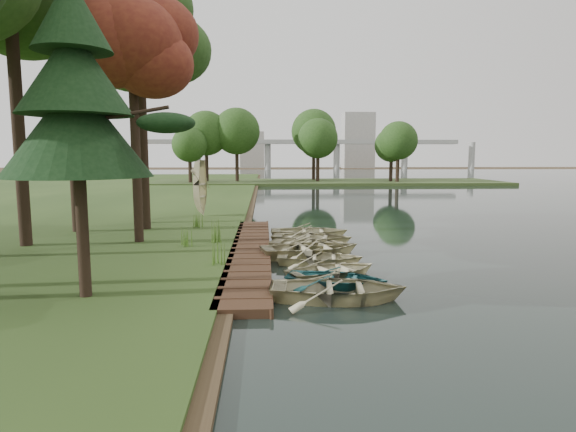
{
  "coord_description": "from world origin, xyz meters",
  "views": [
    {
      "loc": [
        -1.01,
        -19.55,
        4.09
      ],
      "look_at": [
        0.02,
        1.33,
        1.45
      ],
      "focal_mm": 30.0,
      "sensor_mm": 36.0,
      "label": 1
    }
  ],
  "objects_px": {
    "stored_rowboat": "(202,210)",
    "pine_tree": "(75,98)",
    "rowboat_2": "(333,268)",
    "boardwalk": "(250,252)",
    "rowboat_0": "(338,286)",
    "rowboat_1": "(336,277)"
  },
  "relations": [
    {
      "from": "boardwalk",
      "to": "rowboat_0",
      "type": "bearing_deg",
      "value": -67.87
    },
    {
      "from": "rowboat_1",
      "to": "pine_tree",
      "type": "bearing_deg",
      "value": 120.42
    },
    {
      "from": "rowboat_1",
      "to": "rowboat_2",
      "type": "relative_size",
      "value": 0.97
    },
    {
      "from": "stored_rowboat",
      "to": "pine_tree",
      "type": "xyz_separation_m",
      "value": [
        -0.92,
        -17.52,
        4.9
      ]
    },
    {
      "from": "rowboat_1",
      "to": "pine_tree",
      "type": "xyz_separation_m",
      "value": [
        -7.07,
        -1.43,
        5.19
      ]
    },
    {
      "from": "boardwalk",
      "to": "pine_tree",
      "type": "bearing_deg",
      "value": -122.9
    },
    {
      "from": "boardwalk",
      "to": "rowboat_1",
      "type": "xyz_separation_m",
      "value": [
        2.79,
        -5.19,
        0.22
      ]
    },
    {
      "from": "stored_rowboat",
      "to": "rowboat_2",
      "type": "bearing_deg",
      "value": -147.0
    },
    {
      "from": "rowboat_1",
      "to": "rowboat_2",
      "type": "distance_m",
      "value": 1.13
    },
    {
      "from": "pine_tree",
      "to": "rowboat_0",
      "type": "bearing_deg",
      "value": 0.86
    },
    {
      "from": "rowboat_2",
      "to": "stored_rowboat",
      "type": "xyz_separation_m",
      "value": [
        -6.21,
        14.97,
        0.28
      ]
    },
    {
      "from": "rowboat_2",
      "to": "boardwalk",
      "type": "bearing_deg",
      "value": 11.61
    },
    {
      "from": "boardwalk",
      "to": "pine_tree",
      "type": "relative_size",
      "value": 1.92
    },
    {
      "from": "boardwalk",
      "to": "rowboat_0",
      "type": "distance_m",
      "value": 7.03
    },
    {
      "from": "rowboat_2",
      "to": "stored_rowboat",
      "type": "bearing_deg",
      "value": -0.96
    },
    {
      "from": "boardwalk",
      "to": "rowboat_2",
      "type": "height_order",
      "value": "rowboat_2"
    },
    {
      "from": "rowboat_2",
      "to": "pine_tree",
      "type": "xyz_separation_m",
      "value": [
        -7.13,
        -2.55,
        5.18
      ]
    },
    {
      "from": "rowboat_0",
      "to": "stored_rowboat",
      "type": "relative_size",
      "value": 1.1
    },
    {
      "from": "stored_rowboat",
      "to": "pine_tree",
      "type": "height_order",
      "value": "pine_tree"
    },
    {
      "from": "stored_rowboat",
      "to": "boardwalk",
      "type": "bearing_deg",
      "value": -152.43
    },
    {
      "from": "boardwalk",
      "to": "stored_rowboat",
      "type": "height_order",
      "value": "stored_rowboat"
    },
    {
      "from": "rowboat_1",
      "to": "boardwalk",
      "type": "bearing_deg",
      "value": 47.34
    }
  ]
}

